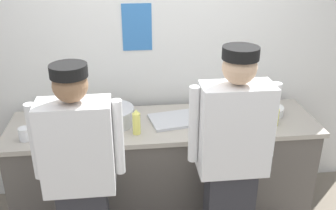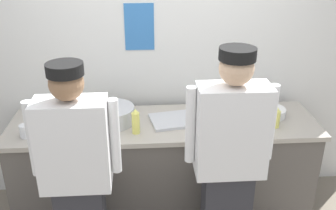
{
  "view_description": "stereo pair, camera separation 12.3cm",
  "coord_description": "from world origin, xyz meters",
  "px_view_note": "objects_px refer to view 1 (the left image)",
  "views": [
    {
      "loc": [
        -0.29,
        -2.5,
        2.4
      ],
      "look_at": [
        0.03,
        0.33,
        1.11
      ],
      "focal_mm": 41.22,
      "sensor_mm": 36.0,
      "label": 1
    },
    {
      "loc": [
        -0.16,
        -2.52,
        2.4
      ],
      "look_at": [
        0.03,
        0.33,
        1.11
      ],
      "focal_mm": 41.22,
      "sensor_mm": 36.0,
      "label": 2
    }
  ],
  "objects_px": {
    "squeeze_bottle_spare": "(68,106)",
    "deli_cup": "(25,134)",
    "chefs_knife": "(169,118)",
    "sheet_tray": "(180,119)",
    "squeeze_bottle_primary": "(275,116)",
    "ramekin_red_sauce": "(216,114)",
    "chef_center": "(232,158)",
    "chef_near_left": "(80,175)",
    "ramekin_orange_sauce": "(52,129)",
    "plate_stack_front": "(269,110)",
    "squeeze_bottle_secondary": "(136,122)",
    "mixing_bowl_steel": "(111,116)"
  },
  "relations": [
    {
      "from": "chef_near_left",
      "to": "ramekin_orange_sauce",
      "type": "height_order",
      "value": "chef_near_left"
    },
    {
      "from": "squeeze_bottle_secondary",
      "to": "mixing_bowl_steel",
      "type": "bearing_deg",
      "value": 135.62
    },
    {
      "from": "squeeze_bottle_secondary",
      "to": "ramekin_orange_sauce",
      "type": "height_order",
      "value": "squeeze_bottle_secondary"
    },
    {
      "from": "plate_stack_front",
      "to": "squeeze_bottle_primary",
      "type": "bearing_deg",
      "value": -96.61
    },
    {
      "from": "squeeze_bottle_spare",
      "to": "deli_cup",
      "type": "xyz_separation_m",
      "value": [
        -0.28,
        -0.39,
        -0.05
      ]
    },
    {
      "from": "squeeze_bottle_spare",
      "to": "chefs_knife",
      "type": "xyz_separation_m",
      "value": [
        0.85,
        -0.15,
        -0.09
      ]
    },
    {
      "from": "deli_cup",
      "to": "chefs_knife",
      "type": "xyz_separation_m",
      "value": [
        1.14,
        0.23,
        -0.05
      ]
    },
    {
      "from": "sheet_tray",
      "to": "ramekin_orange_sauce",
      "type": "bearing_deg",
      "value": -175.05
    },
    {
      "from": "chef_near_left",
      "to": "mixing_bowl_steel",
      "type": "xyz_separation_m",
      "value": [
        0.19,
        0.69,
        0.1
      ]
    },
    {
      "from": "squeeze_bottle_secondary",
      "to": "chef_near_left",
      "type": "bearing_deg",
      "value": -129.49
    },
    {
      "from": "squeeze_bottle_secondary",
      "to": "plate_stack_front",
      "type": "bearing_deg",
      "value": 11.08
    },
    {
      "from": "chefs_knife",
      "to": "sheet_tray",
      "type": "bearing_deg",
      "value": -22.29
    },
    {
      "from": "chefs_knife",
      "to": "plate_stack_front",
      "type": "bearing_deg",
      "value": 0.05
    },
    {
      "from": "squeeze_bottle_primary",
      "to": "deli_cup",
      "type": "xyz_separation_m",
      "value": [
        -1.99,
        -0.03,
        -0.03
      ]
    },
    {
      "from": "chef_center",
      "to": "ramekin_orange_sauce",
      "type": "xyz_separation_m",
      "value": [
        -1.33,
        0.54,
        0.02
      ]
    },
    {
      "from": "sheet_tray",
      "to": "squeeze_bottle_spare",
      "type": "bearing_deg",
      "value": 168.53
    },
    {
      "from": "ramekin_orange_sauce",
      "to": "deli_cup",
      "type": "height_order",
      "value": "deli_cup"
    },
    {
      "from": "chef_near_left",
      "to": "plate_stack_front",
      "type": "bearing_deg",
      "value": 24.53
    },
    {
      "from": "chef_near_left",
      "to": "squeeze_bottle_secondary",
      "type": "distance_m",
      "value": 0.64
    },
    {
      "from": "chef_center",
      "to": "squeeze_bottle_spare",
      "type": "bearing_deg",
      "value": 146.22
    },
    {
      "from": "chef_near_left",
      "to": "squeeze_bottle_primary",
      "type": "xyz_separation_m",
      "value": [
        1.54,
        0.51,
        0.12
      ]
    },
    {
      "from": "chef_near_left",
      "to": "squeeze_bottle_spare",
      "type": "xyz_separation_m",
      "value": [
        -0.17,
        0.87,
        0.13
      ]
    },
    {
      "from": "chef_near_left",
      "to": "sheet_tray",
      "type": "relative_size",
      "value": 3.44
    },
    {
      "from": "chef_center",
      "to": "mixing_bowl_steel",
      "type": "xyz_separation_m",
      "value": [
        -0.86,
        0.64,
        0.07
      ]
    },
    {
      "from": "deli_cup",
      "to": "mixing_bowl_steel",
      "type": "bearing_deg",
      "value": 17.91
    },
    {
      "from": "plate_stack_front",
      "to": "ramekin_orange_sauce",
      "type": "height_order",
      "value": "plate_stack_front"
    },
    {
      "from": "ramekin_orange_sauce",
      "to": "chef_near_left",
      "type": "bearing_deg",
      "value": -65.42
    },
    {
      "from": "plate_stack_front",
      "to": "squeeze_bottle_secondary",
      "type": "relative_size",
      "value": 1.19
    },
    {
      "from": "squeeze_bottle_secondary",
      "to": "squeeze_bottle_spare",
      "type": "height_order",
      "value": "squeeze_bottle_secondary"
    },
    {
      "from": "chef_center",
      "to": "chef_near_left",
      "type": "bearing_deg",
      "value": -177.57
    },
    {
      "from": "squeeze_bottle_primary",
      "to": "ramekin_red_sauce",
      "type": "bearing_deg",
      "value": 153.89
    },
    {
      "from": "sheet_tray",
      "to": "chefs_knife",
      "type": "bearing_deg",
      "value": 157.71
    },
    {
      "from": "chef_center",
      "to": "chefs_knife",
      "type": "xyz_separation_m",
      "value": [
        -0.38,
        0.67,
        0.0
      ]
    },
    {
      "from": "chefs_knife",
      "to": "squeeze_bottle_secondary",
      "type": "bearing_deg",
      "value": -141.06
    },
    {
      "from": "sheet_tray",
      "to": "squeeze_bottle_secondary",
      "type": "bearing_deg",
      "value": -152.73
    },
    {
      "from": "squeeze_bottle_primary",
      "to": "chefs_knife",
      "type": "xyz_separation_m",
      "value": [
        -0.86,
        0.2,
        -0.08
      ]
    },
    {
      "from": "deli_cup",
      "to": "chef_center",
      "type": "bearing_deg",
      "value": -16.01
    },
    {
      "from": "chefs_knife",
      "to": "ramekin_orange_sauce",
      "type": "bearing_deg",
      "value": -172.42
    },
    {
      "from": "squeeze_bottle_secondary",
      "to": "deli_cup",
      "type": "relative_size",
      "value": 2.06
    },
    {
      "from": "squeeze_bottle_spare",
      "to": "deli_cup",
      "type": "bearing_deg",
      "value": -126.26
    },
    {
      "from": "chef_center",
      "to": "chefs_knife",
      "type": "distance_m",
      "value": 0.77
    },
    {
      "from": "mixing_bowl_steel",
      "to": "squeeze_bottle_primary",
      "type": "height_order",
      "value": "squeeze_bottle_primary"
    },
    {
      "from": "ramekin_red_sauce",
      "to": "deli_cup",
      "type": "height_order",
      "value": "deli_cup"
    },
    {
      "from": "plate_stack_front",
      "to": "squeeze_bottle_spare",
      "type": "relative_size",
      "value": 1.24
    },
    {
      "from": "ramekin_orange_sauce",
      "to": "chefs_knife",
      "type": "relative_size",
      "value": 0.35
    },
    {
      "from": "squeeze_bottle_spare",
      "to": "squeeze_bottle_primary",
      "type": "bearing_deg",
      "value": -11.86
    },
    {
      "from": "sheet_tray",
      "to": "squeeze_bottle_spare",
      "type": "distance_m",
      "value": 0.96
    },
    {
      "from": "squeeze_bottle_spare",
      "to": "chef_near_left",
      "type": "bearing_deg",
      "value": -78.83
    },
    {
      "from": "ramekin_red_sauce",
      "to": "chef_center",
      "type": "bearing_deg",
      "value": -93.21
    },
    {
      "from": "mixing_bowl_steel",
      "to": "ramekin_orange_sauce",
      "type": "bearing_deg",
      "value": -167.45
    }
  ]
}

